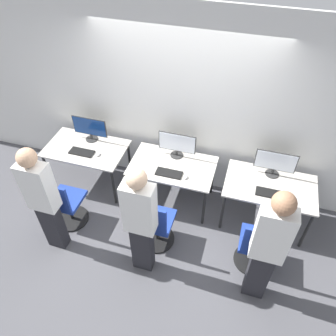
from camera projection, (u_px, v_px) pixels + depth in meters
name	position (u px, v px, depth m)	size (l,w,h in m)	color
ground_plane	(165.00, 217.00, 4.92)	(20.00, 20.00, 0.00)	#4C4C51
wall_back	(183.00, 107.00, 4.56)	(12.00, 0.05, 2.80)	silver
desk_left	(86.00, 151.00, 5.02)	(1.21, 0.74, 0.72)	#BCB7AD
monitor_left	(90.00, 128.00, 4.97)	(0.55, 0.19, 0.39)	#2D2D2D
keyboard_left	(82.00, 152.00, 4.88)	(0.37, 0.16, 0.02)	black
mouse_left	(98.00, 154.00, 4.83)	(0.06, 0.09, 0.03)	silver
office_chair_left	(66.00, 205.00, 4.59)	(0.48, 0.48, 0.91)	black
person_left	(43.00, 198.00, 3.95)	(0.36, 0.22, 1.70)	#232328
desk_center	(172.00, 169.00, 4.73)	(1.21, 0.74, 0.72)	#BCB7AD
monitor_center	(177.00, 144.00, 4.70)	(0.55, 0.19, 0.39)	#2D2D2D
keyboard_center	(169.00, 173.00, 4.55)	(0.37, 0.16, 0.02)	black
mouse_center	(186.00, 177.00, 4.49)	(0.06, 0.09, 0.03)	silver
office_chair_center	(156.00, 226.00, 4.33)	(0.48, 0.48, 0.91)	black
person_center	(140.00, 220.00, 3.70)	(0.36, 0.23, 1.72)	#232328
desk_right	(270.00, 189.00, 4.44)	(1.21, 0.74, 0.72)	#BCB7AD
monitor_right	(275.00, 163.00, 4.41)	(0.55, 0.19, 0.39)	#2D2D2D
keyboard_right	(270.00, 193.00, 4.27)	(0.37, 0.16, 0.02)	black
mouse_right	(291.00, 199.00, 4.20)	(0.06, 0.09, 0.03)	silver
office_chair_right	(256.00, 248.00, 4.09)	(0.48, 0.48, 0.91)	black
person_right	(268.00, 246.00, 3.41)	(0.36, 0.23, 1.78)	#232328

